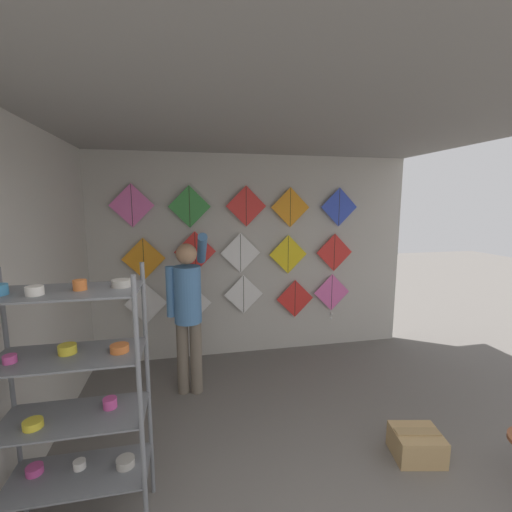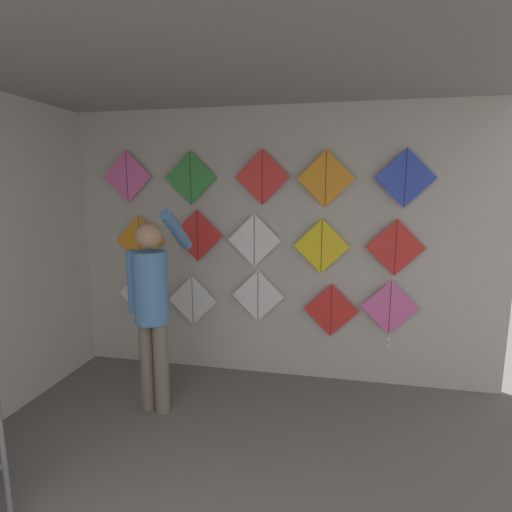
{
  "view_description": "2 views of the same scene",
  "coord_description": "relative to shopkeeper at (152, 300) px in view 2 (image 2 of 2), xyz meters",
  "views": [
    {
      "loc": [
        -0.8,
        -1.07,
        2.14
      ],
      "look_at": [
        0.12,
        3.28,
        1.46
      ],
      "focal_mm": 24.0,
      "sensor_mm": 36.0,
      "label": 1
    },
    {
      "loc": [
        0.78,
        -0.45,
        2.01
      ],
      "look_at": [
        0.02,
        3.28,
        1.35
      ],
      "focal_mm": 28.0,
      "sensor_mm": 36.0,
      "label": 2
    }
  ],
  "objects": [
    {
      "name": "shopkeeper",
      "position": [
        0.0,
        0.0,
        0.0
      ],
      "size": [
        0.46,
        0.61,
        1.83
      ],
      "rotation": [
        0.0,
        0.0,
        -0.17
      ],
      "color": "#726656",
      "rests_on": "ground"
    },
    {
      "name": "kite_4",
      "position": [
        2.1,
        0.86,
        -0.22
      ],
      "size": [
        0.55,
        0.04,
        0.69
      ],
      "color": "pink"
    },
    {
      "name": "kite_3",
      "position": [
        1.53,
        0.86,
        -0.26
      ],
      "size": [
        0.55,
        0.01,
        0.55
      ],
      "color": "red"
    },
    {
      "name": "kite_10",
      "position": [
        -0.65,
        0.86,
        1.09
      ],
      "size": [
        0.55,
        0.01,
        0.55
      ],
      "color": "pink"
    },
    {
      "name": "kite_13",
      "position": [
        1.44,
        0.86,
        1.06
      ],
      "size": [
        0.55,
        0.01,
        0.55
      ],
      "color": "orange"
    },
    {
      "name": "ceiling_slab",
      "position": [
        0.78,
        -0.87,
        1.79
      ],
      "size": [
        4.84,
        4.38,
        0.04
      ],
      "primitive_type": "cube",
      "color": "gray"
    },
    {
      "name": "kite_12",
      "position": [
        0.82,
        0.86,
        1.07
      ],
      "size": [
        0.55,
        0.01,
        0.55
      ],
      "color": "red"
    },
    {
      "name": "kite_14",
      "position": [
        2.17,
        0.86,
        1.06
      ],
      "size": [
        0.55,
        0.01,
        0.55
      ],
      "color": "blue"
    },
    {
      "name": "kite_11",
      "position": [
        0.06,
        0.86,
        1.07
      ],
      "size": [
        0.55,
        0.01,
        0.55
      ],
      "color": "#338C38"
    },
    {
      "name": "kite_9",
      "position": [
        2.12,
        0.86,
        0.4
      ],
      "size": [
        0.55,
        0.01,
        0.55
      ],
      "color": "red"
    },
    {
      "name": "kite_6",
      "position": [
        0.12,
        0.86,
        0.47
      ],
      "size": [
        0.55,
        0.01,
        0.55
      ],
      "color": "red"
    },
    {
      "name": "kite_8",
      "position": [
        1.42,
        0.86,
        0.39
      ],
      "size": [
        0.55,
        0.01,
        0.55
      ],
      "color": "yellow"
    },
    {
      "name": "kite_0",
      "position": [
        -0.54,
        0.86,
        -0.21
      ],
      "size": [
        0.55,
        0.01,
        0.55
      ],
      "color": "white"
    },
    {
      "name": "kite_1",
      "position": [
        0.05,
        0.86,
        -0.24
      ],
      "size": [
        0.55,
        0.01,
        0.55
      ],
      "color": "white"
    },
    {
      "name": "kite_5",
      "position": [
        -0.54,
        0.86,
        0.4
      ],
      "size": [
        0.55,
        0.01,
        0.55
      ],
      "color": "orange"
    },
    {
      "name": "back_panel",
      "position": [
        0.78,
        0.95,
        0.37
      ],
      "size": [
        4.84,
        0.06,
        2.8
      ],
      "primitive_type": "cube",
      "color": "#BCB7AD",
      "rests_on": "ground"
    },
    {
      "name": "kite_2",
      "position": [
        0.77,
        0.86,
        -0.15
      ],
      "size": [
        0.55,
        0.01,
        0.55
      ],
      "color": "white"
    },
    {
      "name": "kite_7",
      "position": [
        0.74,
        0.86,
        0.44
      ],
      "size": [
        0.55,
        0.01,
        0.55
      ],
      "color": "white"
    }
  ]
}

